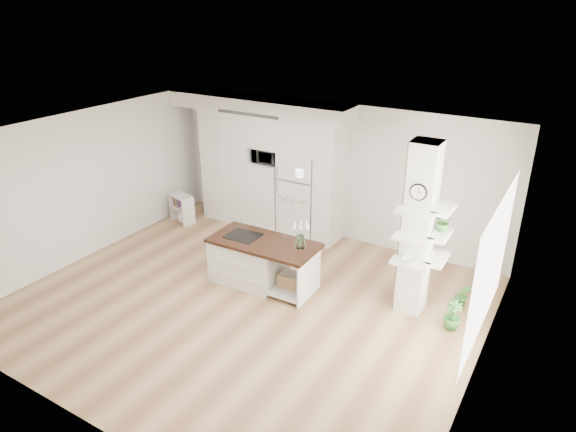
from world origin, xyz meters
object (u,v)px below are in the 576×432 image
kitchen_island (254,259)px  bookshelf (183,211)px  refrigerator (301,194)px  floor_plant_a (463,296)px

kitchen_island → bookshelf: 3.00m
refrigerator → floor_plant_a: size_ratio=3.99×
refrigerator → kitchen_island: 2.13m
floor_plant_a → refrigerator: bearing=163.3°
kitchen_island → refrigerator: bearing=96.2°
kitchen_island → bookshelf: size_ratio=2.96×
bookshelf → refrigerator: bearing=34.2°
bookshelf → floor_plant_a: bearing=13.6°
floor_plant_a → kitchen_island: bearing=-162.7°
kitchen_island → floor_plant_a: (3.26, 1.01, -0.21)m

